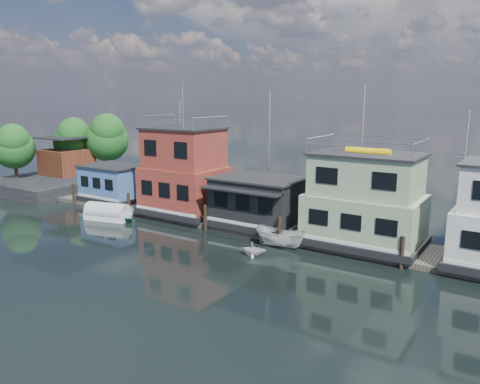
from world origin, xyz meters
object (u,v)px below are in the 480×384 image
Objects in this scene: houseboat_dark at (259,201)px; tarp_runabout at (108,213)px; houseboat_blue at (114,183)px; houseboat_green at (365,201)px; dinghy_white at (253,249)px; houseboat_red at (184,173)px; motorboat at (280,237)px; dinghy_teal at (122,216)px.

houseboat_dark is 1.68× the size of tarp_runabout.
houseboat_green is (26.50, 0.00, 1.34)m from houseboat_blue.
houseboat_blue is at bearing 55.83° from dinghy_white.
dinghy_white is at bearing -27.88° from houseboat_red.
houseboat_dark is (17.50, -0.02, 0.21)m from houseboat_blue.
houseboat_dark is 14.05m from tarp_runabout.
motorboat is 16.98m from tarp_runabout.
dinghy_teal is (1.16, 0.67, -0.28)m from tarp_runabout.
motorboat is 15.78m from dinghy_teal.
houseboat_red is at bearing 75.61° from motorboat.
houseboat_dark is 2.17× the size of dinghy_teal.
motorboat is at bearing -72.56° from dinghy_teal.
houseboat_dark reaches higher than houseboat_blue.
houseboat_green is at bearing 0.00° from houseboat_red.
houseboat_green is at bearing -0.85° from tarp_runabout.
houseboat_dark is 6.91m from dinghy_white.
dinghy_teal is (-15.01, 1.67, -0.13)m from dinghy_white.
houseboat_green is 6.72m from motorboat.
houseboat_green is 4.60× the size of dinghy_white.
motorboat is 0.92× the size of tarp_runabout.
houseboat_red is 6.85m from dinghy_teal.
houseboat_green reaches higher than dinghy_teal.
houseboat_green reaches higher than houseboat_dark.
dinghy_white is (20.61, -5.88, -1.72)m from houseboat_blue.
houseboat_dark is 5.33m from motorboat.
tarp_runabout is at bearing -47.71° from houseboat_blue.
motorboat is (-5.15, -3.32, -2.76)m from houseboat_green.
dinghy_teal is at bearing 94.49° from motorboat.
dinghy_white is at bearing -15.91° from houseboat_blue.
houseboat_red is at bearing 43.87° from dinghy_white.
houseboat_dark is 9.07m from houseboat_green.
houseboat_red is 2.91× the size of motorboat.
houseboat_blue is at bearing -180.00° from houseboat_red.
houseboat_red reaches higher than motorboat.
houseboat_red reaches higher than dinghy_white.
tarp_runabout is (-13.06, -4.86, -1.79)m from houseboat_dark.
motorboat is at bearing -8.85° from houseboat_blue.
motorboat is 2.24× the size of dinghy_white.
tarp_runabout reaches higher than dinghy_teal.
dinghy_teal is at bearing -168.62° from houseboat_green.
houseboat_green is at bearing 0.12° from houseboat_dark.
dinghy_teal is (-11.90, -4.19, -2.06)m from houseboat_dark.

